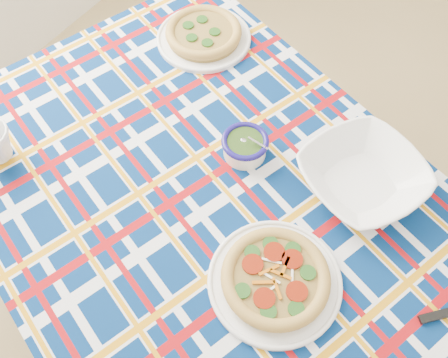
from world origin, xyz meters
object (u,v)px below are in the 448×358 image
Objects in this scene: main_focaccia_plate at (276,278)px; pesto_bowl at (245,145)px; dining_table at (232,239)px; serving_bowl at (363,176)px.

pesto_bowl is (-0.22, 0.24, 0.01)m from main_focaccia_plate.
main_focaccia_plate is 2.53× the size of pesto_bowl.
serving_bowl is at bearing 72.32° from dining_table.
main_focaccia_plate is 0.33m from pesto_bowl.
main_focaccia_plate is (0.14, -0.06, 0.10)m from dining_table.
serving_bowl reaches higher than dining_table.
pesto_bowl is 0.42× the size of serving_bowl.
serving_bowl is (0.18, 0.25, 0.10)m from dining_table.
dining_table is 15.16× the size of pesto_bowl.
pesto_bowl is at bearing 133.67° from dining_table.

